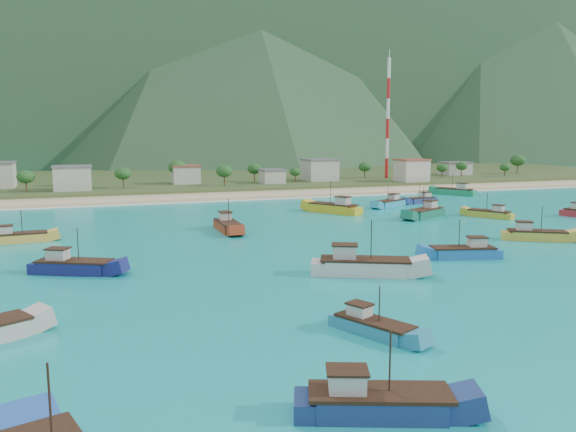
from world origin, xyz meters
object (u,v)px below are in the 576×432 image
object	(u,v)px
boat_4	(18,238)
boat_6	(73,267)
boat_1	(334,209)
boat_10	(535,236)
boat_19	(228,227)
boat_24	(376,405)
boat_12	(490,214)
boat_13	(389,204)
boat_23	(363,267)
boat_2	(425,213)
radio_tower	(388,119)
boat_14	(464,253)
boat_7	(373,328)
boat_15	(455,192)
boat_5	(421,201)

from	to	relation	value
boat_4	boat_6	distance (m)	26.72
boat_1	boat_4	distance (m)	64.76
boat_4	boat_10	bearing A→B (deg)	66.13
boat_6	boat_10	bearing A→B (deg)	115.15
boat_19	boat_24	world-z (taller)	boat_19
boat_4	boat_12	world-z (taller)	boat_4
boat_13	boat_23	xyz separation A→B (m)	(-37.19, -58.15, 0.25)
boat_2	boat_12	distance (m)	13.77
radio_tower	boat_14	xyz separation A→B (m)	(-54.57, -118.29, -22.59)
boat_13	boat_14	distance (m)	57.58
boat_7	boat_10	distance (m)	55.85
boat_24	boat_13	bearing A→B (deg)	170.71
boat_6	boat_12	world-z (taller)	boat_6
boat_15	boat_6	bearing A→B (deg)	179.56
boat_14	boat_24	xyz separation A→B (m)	(-33.70, -36.10, -0.01)
boat_5	boat_14	size ratio (longest dim) A/B	0.90
boat_2	boat_5	bearing A→B (deg)	-58.41
boat_14	boat_2	bearing A→B (deg)	-10.34
boat_4	boat_2	bearing A→B (deg)	85.75
boat_19	boat_24	size ratio (longest dim) A/B	1.05
boat_14	boat_6	bearing A→B (deg)	95.18
boat_13	boat_23	bearing A→B (deg)	119.36
radio_tower	boat_24	bearing A→B (deg)	-119.76
boat_15	boat_12	bearing A→B (deg)	-148.84
boat_6	boat_10	distance (m)	72.14
boat_1	boat_7	size ratio (longest dim) A/B	1.48
boat_14	boat_15	world-z (taller)	boat_15
boat_2	boat_19	bearing A→B (deg)	66.06
boat_2	boat_4	xyz separation A→B (m)	(-78.49, -1.62, -0.19)
boat_12	boat_14	bearing A→B (deg)	-162.93
boat_2	boat_4	distance (m)	78.51
boat_5	boat_6	xyz separation A→B (m)	(-83.19, -49.26, 0.15)
boat_4	boat_6	size ratio (longest dim) A/B	0.92
boat_1	boat_15	world-z (taller)	boat_1
boat_15	boat_1	bearing A→B (deg)	173.44
boat_13	boat_15	world-z (taller)	boat_15
boat_5	boat_24	size ratio (longest dim) A/B	0.91
boat_23	boat_19	bearing A→B (deg)	-142.34
boat_1	boat_10	bearing A→B (deg)	-99.26
boat_2	boat_5	xyz separation A→B (m)	(13.66, 22.47, -0.25)
boat_15	boat_2	bearing A→B (deg)	-164.94
boat_6	boat_12	size ratio (longest dim) A/B	1.12
boat_7	boat_19	distance (m)	56.71
boat_12	boat_14	xyz separation A→B (m)	(-30.22, -31.37, 0.06)
radio_tower	boat_10	bearing A→B (deg)	-107.38
boat_1	boat_15	bearing A→B (deg)	-7.53
boat_1	boat_23	world-z (taller)	boat_1
boat_5	boat_14	bearing A→B (deg)	140.82
boat_4	boat_19	size ratio (longest dim) A/B	0.91
boat_6	boat_1	bearing A→B (deg)	152.81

